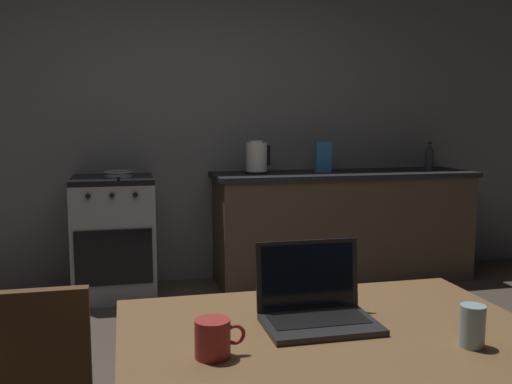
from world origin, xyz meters
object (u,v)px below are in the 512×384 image
(dining_table, at_px, (334,359))
(laptop, at_px, (316,308))
(frying_pan, at_px, (118,174))
(stove_oven, at_px, (114,237))
(coffee_mug, at_px, (213,338))
(electric_kettle, at_px, (257,158))
(cereal_box, at_px, (323,157))
(drinking_glass, at_px, (472,326))
(bottle, at_px, (429,157))

(dining_table, bearing_deg, laptop, 104.75)
(dining_table, relative_size, frying_pan, 2.98)
(stove_oven, distance_m, coffee_mug, 3.07)
(stove_oven, distance_m, electric_kettle, 1.26)
(laptop, bearing_deg, stove_oven, 88.54)
(cereal_box, bearing_deg, laptop, -110.20)
(dining_table, xyz_separation_m, frying_pan, (-0.59, 2.93, 0.27))
(stove_oven, distance_m, dining_table, 3.03)
(cereal_box, bearing_deg, stove_oven, -179.23)
(frying_pan, distance_m, drinking_glass, 3.23)
(stove_oven, bearing_deg, cereal_box, 0.77)
(electric_kettle, xyz_separation_m, cereal_box, (0.56, 0.02, -0.00))
(electric_kettle, height_order, coffee_mug, electric_kettle)
(dining_table, bearing_deg, frying_pan, 101.41)
(stove_oven, height_order, coffee_mug, stove_oven)
(stove_oven, xyz_separation_m, cereal_box, (1.68, 0.02, 0.58))
(bottle, distance_m, coffee_mug, 3.78)
(laptop, bearing_deg, bottle, 41.32)
(laptop, height_order, electric_kettle, electric_kettle)
(frying_pan, bearing_deg, coffee_mug, -85.46)
(bottle, distance_m, cereal_box, 0.92)
(frying_pan, bearing_deg, stove_oven, 149.33)
(stove_oven, height_order, laptop, laptop)
(laptop, xyz_separation_m, electric_kettle, (0.50, 2.87, 0.25))
(laptop, distance_m, cereal_box, 3.09)
(stove_oven, relative_size, drinking_glass, 8.22)
(laptop, relative_size, coffee_mug, 2.48)
(electric_kettle, relative_size, frying_pan, 0.67)
(frying_pan, bearing_deg, laptop, -78.70)
(electric_kettle, bearing_deg, coffee_mug, -105.26)
(frying_pan, bearing_deg, cereal_box, 1.76)
(drinking_glass, bearing_deg, frying_pan, 106.29)
(frying_pan, relative_size, cereal_box, 1.60)
(laptop, relative_size, electric_kettle, 1.21)
(stove_oven, relative_size, bottle, 3.75)
(dining_table, distance_m, coffee_mug, 0.38)
(dining_table, height_order, bottle, bottle)
(coffee_mug, relative_size, cereal_box, 0.52)
(laptop, bearing_deg, dining_table, -88.80)
(stove_oven, bearing_deg, frying_pan, -30.67)
(frying_pan, height_order, drinking_glass, frying_pan)
(electric_kettle, height_order, cereal_box, electric_kettle)
(electric_kettle, bearing_deg, dining_table, -99.15)
(electric_kettle, distance_m, frying_pan, 1.07)
(laptop, distance_m, drinking_glass, 0.43)
(laptop, relative_size, frying_pan, 0.81)
(frying_pan, height_order, cereal_box, cereal_box)
(drinking_glass, bearing_deg, dining_table, 151.82)
(laptop, height_order, drinking_glass, laptop)
(bottle, bearing_deg, laptop, -125.14)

